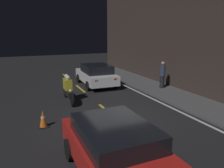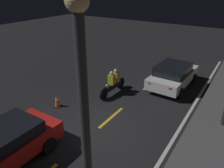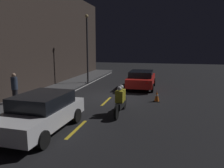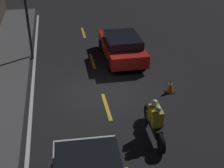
{
  "view_description": "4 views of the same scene",
  "coord_description": "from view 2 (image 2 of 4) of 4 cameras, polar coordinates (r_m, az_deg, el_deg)",
  "views": [
    {
      "loc": [
        7.78,
        -3.63,
        3.52
      ],
      "look_at": [
        -1.07,
        0.28,
        1.23
      ],
      "focal_mm": 35.0,
      "sensor_mm": 36.0,
      "label": 1
    },
    {
      "loc": [
        6.29,
        4.76,
        5.79
      ],
      "look_at": [
        -1.98,
        -0.59,
        1.22
      ],
      "focal_mm": 35.0,
      "sensor_mm": 36.0,
      "label": 2
    },
    {
      "loc": [
        -13.09,
        -3.27,
        3.25
      ],
      "look_at": [
        -0.77,
        -0.29,
        1.01
      ],
      "focal_mm": 35.0,
      "sensor_mm": 36.0,
      "label": 3
    },
    {
      "loc": [
        -11.44,
        1.72,
        6.85
      ],
      "look_at": [
        -0.99,
        -0.23,
        1.01
      ],
      "focal_mm": 50.0,
      "sensor_mm": 36.0,
      "label": 4
    }
  ],
  "objects": [
    {
      "name": "lane_dash_b",
      "position": [
        13.97,
        9.93,
        0.01
      ],
      "size": [
        2.0,
        0.14,
        0.01
      ],
      "color": "gold",
      "rests_on": "ground"
    },
    {
      "name": "lane_dash_a",
      "position": [
        17.93,
        15.77,
        5.09
      ],
      "size": [
        2.0,
        0.14,
        0.01
      ],
      "color": "gold",
      "rests_on": "ground"
    },
    {
      "name": "motorcycle",
      "position": [
        12.37,
        0.34,
        0.35
      ],
      "size": [
        2.4,
        0.38,
        1.4
      ],
      "rotation": [
        0.0,
        0.0,
        -0.02
      ],
      "color": "black",
      "rests_on": "ground"
    },
    {
      "name": "street_lamp",
      "position": [
        3.59,
        -6.4,
        -20.69
      ],
      "size": [
        0.28,
        0.28,
        5.76
      ],
      "color": "#333338",
      "rests_on": "ground"
    },
    {
      "name": "raised_curb",
      "position": [
        8.51,
        22.49,
        -19.71
      ],
      "size": [
        28.0,
        2.19,
        0.14
      ],
      "color": "#4C4C4F",
      "rests_on": "ground"
    },
    {
      "name": "lane_dash_c",
      "position": [
        10.45,
        -0.21,
        -8.73
      ],
      "size": [
        2.0,
        0.14,
        0.01
      ],
      "color": "gold",
      "rests_on": "ground"
    },
    {
      "name": "lane_solid_kerb",
      "position": [
        8.72,
        13.43,
        -17.5
      ],
      "size": [
        25.2,
        0.14,
        0.01
      ],
      "color": "silver",
      "rests_on": "ground"
    },
    {
      "name": "taxi_red",
      "position": [
        8.59,
        -27.03,
        -14.35
      ],
      "size": [
        4.17,
        1.99,
        1.36
      ],
      "rotation": [
        0.0,
        0.0,
        -0.0
      ],
      "color": "red",
      "rests_on": "ground"
    },
    {
      "name": "sedan_white",
      "position": [
        13.68,
        15.69,
        2.33
      ],
      "size": [
        4.12,
        2.11,
        1.42
      ],
      "rotation": [
        0.0,
        0.0,
        3.11
      ],
      "color": "silver",
      "rests_on": "ground"
    },
    {
      "name": "traffic_cone_near",
      "position": [
        11.52,
        -14.16,
        -4.24
      ],
      "size": [
        0.38,
        0.38,
        0.67
      ],
      "color": "black",
      "rests_on": "ground"
    },
    {
      "name": "ground_plane",
      "position": [
        9.78,
        -3.47,
        -11.45
      ],
      "size": [
        56.0,
        56.0,
        0.0
      ],
      "primitive_type": "plane",
      "color": "black"
    }
  ]
}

